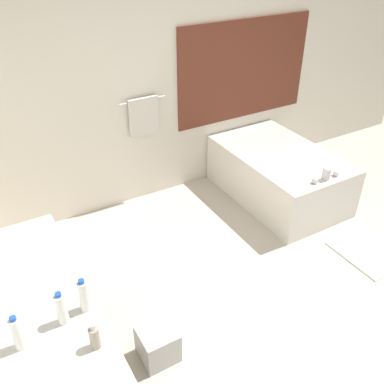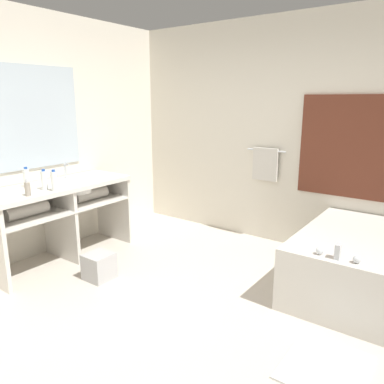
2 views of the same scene
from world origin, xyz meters
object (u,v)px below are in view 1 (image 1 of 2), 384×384
bathtub (279,173)px  water_bottle_2 (61,308)px  water_bottle_3 (84,296)px  waste_bin (158,344)px  water_bottle_1 (18,333)px  soap_dispenser (95,337)px

bathtub → water_bottle_2: (-2.71, -1.38, 0.66)m
water_bottle_3 → waste_bin: water_bottle_3 is taller
water_bottle_1 → water_bottle_3: same height
water_bottle_1 → soap_dispenser: bearing=-30.0°
water_bottle_2 → water_bottle_3: water_bottle_3 is taller
water_bottle_3 → soap_dispenser: water_bottle_3 is taller
bathtub → water_bottle_2: size_ratio=7.14×
bathtub → water_bottle_3: size_ratio=6.94×
bathtub → waste_bin: size_ratio=5.73×
water_bottle_3 → waste_bin: size_ratio=0.83×
bathtub → soap_dispenser: (-2.62, -1.62, 0.63)m
soap_dispenser → water_bottle_1: bearing=150.0°
water_bottle_2 → bathtub: bearing=26.9°
bathtub → waste_bin: bearing=-149.7°
water_bottle_1 → water_bottle_2: water_bottle_1 is taller
bathtub → water_bottle_1: (-2.94, -1.43, 0.66)m
water_bottle_2 → waste_bin: 1.03m
water_bottle_1 → water_bottle_3: (0.36, 0.08, 0.00)m
water_bottle_1 → soap_dispenser: 0.38m
waste_bin → soap_dispenser: bearing=-142.9°
water_bottle_1 → water_bottle_3: bearing=11.8°
water_bottle_3 → water_bottle_2: bearing=-168.9°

